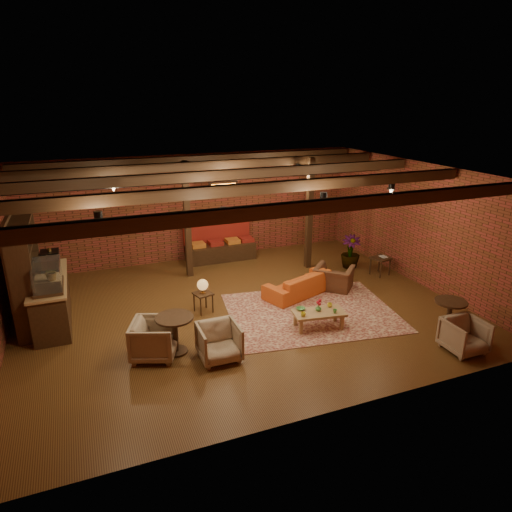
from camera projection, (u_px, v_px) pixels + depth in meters
name	position (u px, v px, depth m)	size (l,w,h in m)	color
floor	(241.00, 310.00, 10.79)	(10.00, 10.00, 0.00)	#3E230F
ceiling	(240.00, 175.00, 9.72)	(10.00, 8.00, 0.02)	black
wall_back	(196.00, 207.00, 13.76)	(10.00, 0.02, 3.20)	brown
wall_front	(332.00, 324.00, 6.75)	(10.00, 0.02, 3.20)	brown
wall_right	(419.00, 224.00, 11.99)	(0.02, 8.00, 3.20)	brown
ceiling_beams	(240.00, 180.00, 9.76)	(9.80, 6.40, 0.22)	black
ceiling_pipe	(218.00, 179.00, 11.24)	(0.12, 0.12, 9.60)	black
post_left	(187.00, 221.00, 12.33)	(0.16, 0.16, 3.20)	black
post_right	(309.00, 214.00, 12.98)	(0.16, 0.16, 3.20)	black
service_counter	(49.00, 289.00, 9.98)	(0.80, 2.50, 1.60)	black
plant_counter	(52.00, 267.00, 10.05)	(0.35, 0.39, 0.30)	#337F33
shelving_hutch	(27.00, 273.00, 9.79)	(0.52, 2.00, 2.40)	black
banquette	(220.00, 244.00, 13.94)	(2.10, 0.70, 1.00)	maroon
service_sign	(223.00, 187.00, 12.93)	(0.86, 0.06, 0.30)	orange
ceiling_spotlights	(240.00, 190.00, 9.84)	(6.40, 4.40, 0.28)	black
rug	(311.00, 312.00, 10.65)	(3.81, 2.91, 0.01)	maroon
sofa	(300.00, 283.00, 11.57)	(1.98, 0.78, 0.58)	#C4501B
coffee_table	(318.00, 313.00, 9.86)	(1.19, 0.72, 0.63)	#A5824D
side_table_lamp	(203.00, 287.00, 10.49)	(0.47, 0.47, 0.82)	black
round_table_left	(175.00, 328.00, 8.84)	(0.74, 0.74, 0.77)	black
armchair_a	(154.00, 337.00, 8.72)	(0.82, 0.76, 0.84)	beige
armchair_b	(219.00, 340.00, 8.67)	(0.76, 0.71, 0.78)	beige
armchair_right	(334.00, 274.00, 11.83)	(0.94, 0.61, 0.82)	brown
side_table_book	(381.00, 259.00, 12.75)	(0.56, 0.56, 0.54)	black
round_table_right	(449.00, 312.00, 9.53)	(0.66, 0.66, 0.77)	black
armchair_far	(465.00, 334.00, 8.93)	(0.72, 0.68, 0.74)	beige
plant_tall	(353.00, 220.00, 12.98)	(1.63, 1.63, 2.91)	#4C7F4C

